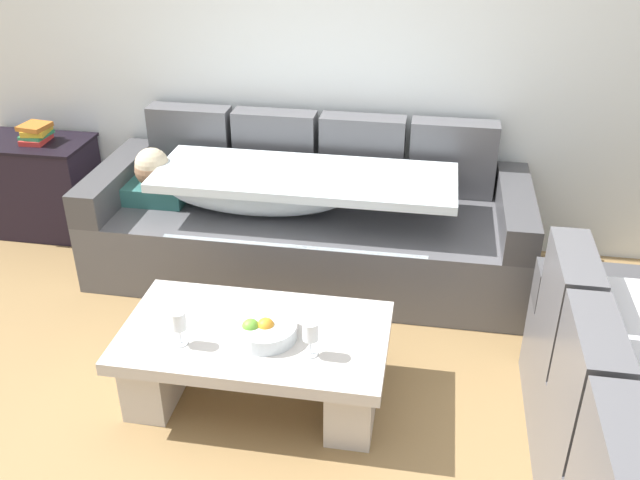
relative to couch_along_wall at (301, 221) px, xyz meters
The scene contains 9 objects.
ground_plane 1.67m from the couch_along_wall, 84.60° to the right, with size 14.00×14.00×0.00m, color olive.
back_wall 1.16m from the couch_along_wall, 73.65° to the left, with size 9.00×0.10×2.70m, color white.
couch_along_wall is the anchor object (origin of this frame).
coffee_table 1.19m from the couch_along_wall, 89.01° to the right, with size 1.20×0.68×0.38m.
fruit_bowl 1.23m from the couch_along_wall, 86.39° to the right, with size 0.28×0.28×0.10m.
wine_glass_near_left 1.37m from the couch_along_wall, 101.58° to the right, with size 0.07×0.07×0.17m.
wine_glass_near_right 1.36m from the couch_along_wall, 77.12° to the right, with size 0.07×0.07×0.17m.
side_cabinet 1.82m from the couch_along_wall, behind, with size 0.72×0.44×0.64m.
book_stack_on_cabinet 1.81m from the couch_along_wall, behind, with size 0.19×0.21×0.12m.
Camera 1 is at (0.59, -2.03, 2.25)m, focal length 39.31 mm.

